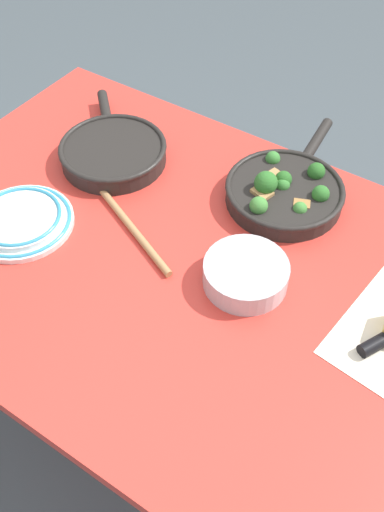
{
  "coord_description": "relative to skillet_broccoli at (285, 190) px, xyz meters",
  "views": [
    {
      "loc": [
        0.39,
        -0.58,
        1.55
      ],
      "look_at": [
        0.0,
        0.0,
        0.75
      ],
      "focal_mm": 40.0,
      "sensor_mm": 36.0,
      "label": 1
    }
  ],
  "objects": [
    {
      "name": "ground_plane",
      "position": [
        -0.06,
        -0.25,
        -0.75
      ],
      "size": [
        14.0,
        14.0,
        0.0
      ],
      "primitive_type": "plane",
      "color": "#424C51"
    },
    {
      "name": "dining_table_red",
      "position": [
        -0.06,
        -0.25,
        -0.11
      ],
      "size": [
        1.28,
        0.81,
        0.73
      ],
      "color": "red",
      "rests_on": "ground_plane"
    },
    {
      "name": "skillet_broccoli",
      "position": [
        0.0,
        0.0,
        0.0
      ],
      "size": [
        0.25,
        0.39,
        0.08
      ],
      "rotation": [
        0.0,
        0.0,
        1.67
      ],
      "color": "black",
      "rests_on": "dining_table_red"
    },
    {
      "name": "skillet_eggs",
      "position": [
        -0.38,
        -0.1,
        -0.0
      ],
      "size": [
        0.29,
        0.29,
        0.04
      ],
      "rotation": [
        0.0,
        0.0,
        2.37
      ],
      "color": "black",
      "rests_on": "dining_table_red"
    },
    {
      "name": "wooden_spoon",
      "position": [
        -0.3,
        -0.21,
        -0.02
      ],
      "size": [
        0.37,
        0.18,
        0.02
      ],
      "rotation": [
        0.0,
        0.0,
        2.73
      ],
      "color": "#A87A4C",
      "rests_on": "dining_table_red"
    },
    {
      "name": "dinner_plate_stack",
      "position": [
        -0.4,
        -0.36,
        -0.01
      ],
      "size": [
        0.21,
        0.21,
        0.03
      ],
      "color": "white",
      "rests_on": "dining_table_red"
    },
    {
      "name": "prep_bowl_steel",
      "position": [
        0.04,
        -0.24,
        -0.0
      ],
      "size": [
        0.16,
        0.16,
        0.05
      ],
      "color": "#B7B7BC",
      "rests_on": "dining_table_red"
    }
  ]
}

